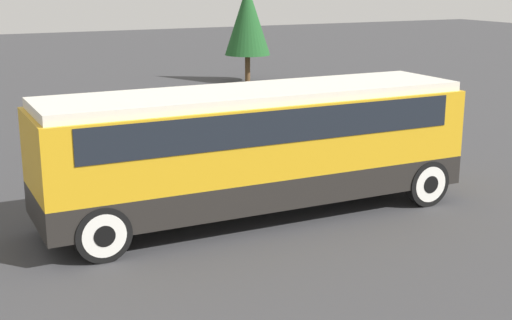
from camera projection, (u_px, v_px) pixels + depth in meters
name	position (u px, v px, depth m)	size (l,w,h in m)	color
ground_plane	(256.00, 215.00, 17.00)	(120.00, 120.00, 0.00)	#38383A
tour_bus	(260.00, 140.00, 16.58)	(10.17, 2.66, 3.04)	black
parked_car_near	(141.00, 126.00, 23.83)	(4.67, 1.89, 1.38)	black
parked_car_mid	(278.00, 120.00, 24.79)	(4.47, 1.93, 1.37)	navy
tree_left	(247.00, 20.00, 37.75)	(2.43, 2.43, 5.15)	brown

